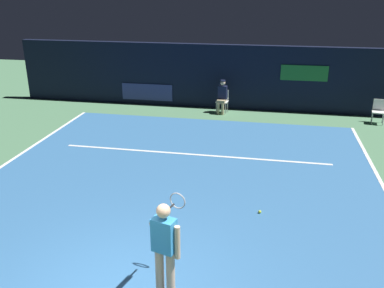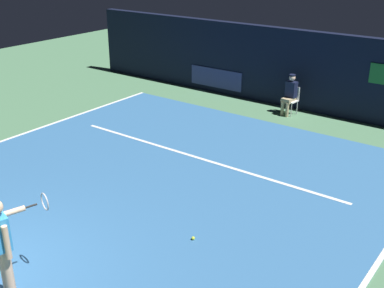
{
  "view_description": "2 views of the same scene",
  "coord_description": "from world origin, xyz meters",
  "px_view_note": "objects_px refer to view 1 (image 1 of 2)",
  "views": [
    {
      "loc": [
        2.14,
        -4.96,
        4.76
      ],
      "look_at": [
        0.21,
        5.08,
        0.84
      ],
      "focal_mm": 38.59,
      "sensor_mm": 36.0,
      "label": 1
    },
    {
      "loc": [
        6.74,
        -3.04,
        5.24
      ],
      "look_at": [
        0.33,
        5.59,
        0.74
      ],
      "focal_mm": 45.66,
      "sensor_mm": 36.0,
      "label": 2
    }
  ],
  "objects_px": {
    "tennis_ball": "(260,212)",
    "line_judge_on_chair": "(222,96)",
    "tennis_player": "(165,246)",
    "courtside_chair_near": "(379,110)"
  },
  "relations": [
    {
      "from": "courtside_chair_near",
      "to": "tennis_player",
      "type": "bearing_deg",
      "value": -117.52
    },
    {
      "from": "line_judge_on_chair",
      "to": "tennis_ball",
      "type": "relative_size",
      "value": 19.41
    },
    {
      "from": "courtside_chair_near",
      "to": "tennis_ball",
      "type": "bearing_deg",
      "value": -118.37
    },
    {
      "from": "tennis_player",
      "to": "tennis_ball",
      "type": "height_order",
      "value": "tennis_player"
    },
    {
      "from": "line_judge_on_chair",
      "to": "tennis_ball",
      "type": "distance_m",
      "value": 7.91
    },
    {
      "from": "tennis_player",
      "to": "courtside_chair_near",
      "type": "xyz_separation_m",
      "value": [
        5.42,
        10.41,
        -0.49
      ]
    },
    {
      "from": "courtside_chair_near",
      "to": "tennis_ball",
      "type": "relative_size",
      "value": 12.94
    },
    {
      "from": "tennis_player",
      "to": "courtside_chair_near",
      "type": "bearing_deg",
      "value": 62.48
    },
    {
      "from": "tennis_ball",
      "to": "line_judge_on_chair",
      "type": "bearing_deg",
      "value": 103.22
    },
    {
      "from": "line_judge_on_chair",
      "to": "courtside_chair_near",
      "type": "distance_m",
      "value": 5.83
    }
  ]
}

